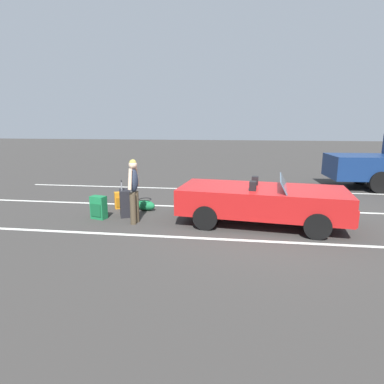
{
  "coord_description": "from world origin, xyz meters",
  "views": [
    {
      "loc": [
        -0.66,
        -8.07,
        2.55
      ],
      "look_at": [
        -1.8,
        0.12,
        0.75
      ],
      "focal_mm": 30.01,
      "sensor_mm": 36.0,
      "label": 1
    }
  ],
  "objects": [
    {
      "name": "traveler_person",
      "position": [
        -3.22,
        -0.4,
        0.93
      ],
      "size": [
        0.25,
        0.61,
        1.65
      ],
      "rotation": [
        0.0,
        0.0,
        -0.08
      ],
      "color": "#4C3F2D",
      "rests_on": "ground_plane"
    },
    {
      "name": "convertible_car",
      "position": [
        0.21,
        -0.02,
        0.59
      ],
      "size": [
        4.32,
        2.24,
        1.24
      ],
      "rotation": [
        0.0,
        0.0,
        -0.12
      ],
      "color": "red",
      "rests_on": "ground_plane"
    },
    {
      "name": "lot_line_near",
      "position": [
        0.0,
        -1.29,
        0.0
      ],
      "size": [
        18.0,
        0.12,
        0.01
      ],
      "primitive_type": "cube",
      "color": "silver",
      "rests_on": "ground_plane"
    },
    {
      "name": "suitcase_large_black",
      "position": [
        -3.67,
        0.19,
        0.37
      ],
      "size": [
        0.44,
        0.55,
        1.0
      ],
      "rotation": [
        0.0,
        0.0,
        0.39
      ],
      "color": "black",
      "rests_on": "ground_plane"
    },
    {
      "name": "suitcase_medium_bright",
      "position": [
        -4.3,
        -0.16,
        0.31
      ],
      "size": [
        0.45,
        0.34,
        0.62
      ],
      "rotation": [
        0.0,
        0.0,
        4.46
      ],
      "color": "#19723F",
      "rests_on": "ground_plane"
    },
    {
      "name": "lot_line_mid",
      "position": [
        0.0,
        1.41,
        0.0
      ],
      "size": [
        18.0,
        0.12,
        0.01
      ],
      "primitive_type": "cube",
      "color": "silver",
      "rests_on": "ground_plane"
    },
    {
      "name": "suitcase_small_carryon",
      "position": [
        -4.1,
        0.95,
        0.25
      ],
      "size": [
        0.39,
        0.33,
        0.5
      ],
      "rotation": [
        0.0,
        0.0,
        5.18
      ],
      "color": "orange",
      "rests_on": "ground_plane"
    },
    {
      "name": "ground_plane",
      "position": [
        0.0,
        0.0,
        0.0
      ],
      "size": [
        80.0,
        80.0,
        0.0
      ],
      "primitive_type": "plane",
      "color": "#383533"
    },
    {
      "name": "lot_line_far",
      "position": [
        0.0,
        4.11,
        0.0
      ],
      "size": [
        18.0,
        0.12,
        0.01
      ],
      "primitive_type": "cube",
      "color": "silver",
      "rests_on": "ground_plane"
    },
    {
      "name": "duffel_bag",
      "position": [
        -3.29,
        0.84,
        0.16
      ],
      "size": [
        0.7,
        0.49,
        0.34
      ],
      "rotation": [
        0.0,
        0.0,
        5.96
      ],
      "color": "#19723F",
      "rests_on": "ground_plane"
    }
  ]
}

